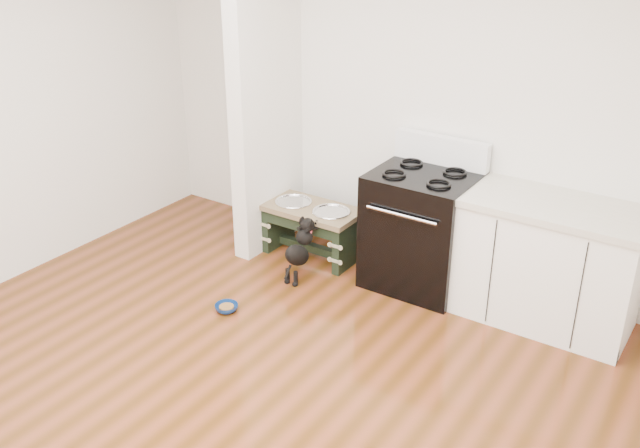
{
  "coord_description": "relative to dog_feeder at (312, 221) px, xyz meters",
  "views": [
    {
      "loc": [
        2.34,
        -2.38,
        2.83
      ],
      "look_at": [
        -0.38,
        1.69,
        0.53
      ],
      "focal_mm": 40.0,
      "sensor_mm": 36.0,
      "label": 1
    }
  ],
  "objects": [
    {
      "name": "dog_feeder",
      "position": [
        0.0,
        0.0,
        0.0
      ],
      "size": [
        0.81,
        0.43,
        0.46
      ],
      "color": "black",
      "rests_on": "ground"
    },
    {
      "name": "oven_range",
      "position": [
        0.96,
        0.08,
        0.16
      ],
      "size": [
        0.76,
        0.69,
        1.14
      ],
      "color": "black",
      "rests_on": "ground"
    },
    {
      "name": "room_shell",
      "position": [
        0.71,
        -2.07,
        1.3
      ],
      "size": [
        5.0,
        5.0,
        5.0
      ],
      "color": "silver",
      "rests_on": "ground"
    },
    {
      "name": "partition_wall",
      "position": [
        -0.46,
        0.03,
        1.03
      ],
      "size": [
        0.15,
        0.8,
        2.7
      ],
      "primitive_type": "cube",
      "color": "silver",
      "rests_on": "ground"
    },
    {
      "name": "cabinet_run",
      "position": [
        1.94,
        0.1,
        0.14
      ],
      "size": [
        1.24,
        0.64,
        0.91
      ],
      "color": "white",
      "rests_on": "ground"
    },
    {
      "name": "floor_bowl",
      "position": [
        -0.02,
        -1.09,
        -0.29
      ],
      "size": [
        0.2,
        0.2,
        0.05
      ],
      "rotation": [
        0.0,
        0.0,
        -0.17
      ],
      "color": "navy",
      "rests_on": "ground"
    },
    {
      "name": "ground",
      "position": [
        0.71,
        -2.07,
        -0.32
      ],
      "size": [
        5.0,
        5.0,
        0.0
      ],
      "primitive_type": "plane",
      "color": "#4A280D",
      "rests_on": "ground"
    },
    {
      "name": "puppy",
      "position": [
        0.14,
        -0.37,
        -0.05
      ],
      "size": [
        0.14,
        0.42,
        0.5
      ],
      "color": "black",
      "rests_on": "ground"
    }
  ]
}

